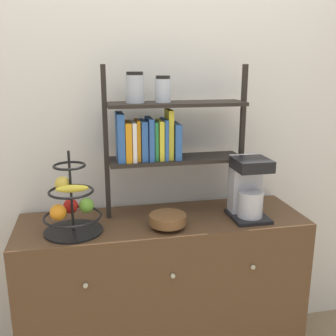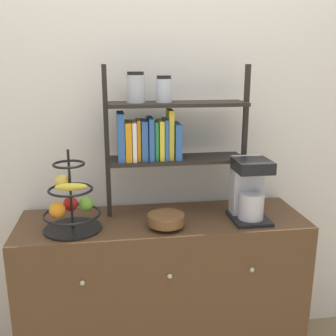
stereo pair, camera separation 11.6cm
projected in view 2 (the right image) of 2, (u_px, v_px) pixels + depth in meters
name	position (u px, v px, depth m)	size (l,w,h in m)	color
wall_back	(156.00, 132.00, 2.19)	(7.00, 0.05, 2.60)	silver
sideboard	(163.00, 295.00, 2.15)	(1.48, 0.48, 0.89)	#4C331E
coffee_maker	(249.00, 189.00, 2.00)	(0.18, 0.22, 0.32)	black
fruit_stand	(71.00, 204.00, 1.87)	(0.28, 0.28, 0.40)	black
wooden_bowl	(167.00, 220.00, 1.91)	(0.18, 0.18, 0.07)	brown
shelf_hutch	(158.00, 131.00, 2.00)	(0.74, 0.20, 0.78)	black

